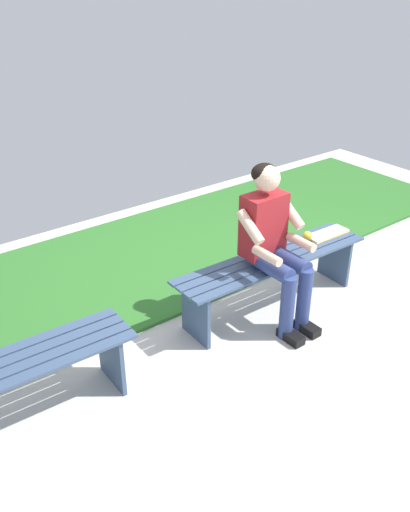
{
  "coord_description": "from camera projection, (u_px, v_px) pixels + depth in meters",
  "views": [
    {
      "loc": [
        2.76,
        2.7,
        2.58
      ],
      "look_at": [
        0.8,
        0.15,
        0.81
      ],
      "focal_mm": 38.08,
      "sensor_mm": 36.0,
      "label": 1
    }
  ],
  "objects": [
    {
      "name": "ground_plane",
      "position": [
        245.0,
        446.0,
        3.29
      ],
      "size": [
        10.0,
        7.0,
        0.04
      ],
      "primitive_type": "cube",
      "color": "beige"
    },
    {
      "name": "grass_strip",
      "position": [
        77.0,
        284.0,
        4.87
      ],
      "size": [
        9.0,
        1.91,
        0.03
      ],
      "primitive_type": "cube",
      "color": "#2D6B28",
      "rests_on": "ground"
    },
    {
      "name": "bench_near",
      "position": [
        272.0,
        270.0,
        4.42
      ],
      "size": [
        1.77,
        0.44,
        0.46
      ],
      "rotation": [
        0.0,
        0.0,
        -0.03
      ],
      "color": "#384C6B",
      "rests_on": "ground"
    },
    {
      "name": "person_seated",
      "position": [
        274.0,
        240.0,
        4.12
      ],
      "size": [
        0.5,
        0.69,
        1.27
      ],
      "color": "maroon",
      "rests_on": "ground"
    },
    {
      "name": "apple",
      "position": [
        307.0,
        236.0,
        4.61
      ],
      "size": [
        0.09,
        0.09,
        0.09
      ],
      "primitive_type": "sphere",
      "color": "gold",
      "rests_on": "bench_near"
    },
    {
      "name": "book_open",
      "position": [
        327.0,
        234.0,
        4.72
      ],
      "size": [
        0.42,
        0.17,
        0.02
      ],
      "rotation": [
        0.0,
        0.0,
        -0.03
      ],
      "color": "white",
      "rests_on": "bench_near"
    }
  ]
}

